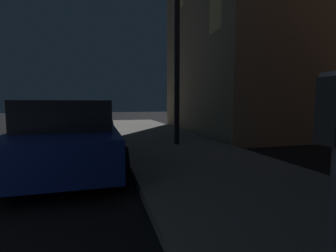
{
  "coord_description": "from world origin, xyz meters",
  "views": [
    {
      "loc": [
        3.46,
        -0.49,
        1.38
      ],
      "look_at": [
        4.2,
        2.18,
        1.12
      ],
      "focal_mm": 26.17,
      "sensor_mm": 36.0,
      "label": 1
    }
  ],
  "objects_px": {
    "car_blue": "(70,136)",
    "car_green": "(94,110)",
    "car_yellow_cab": "(92,113)",
    "street_lamp": "(177,31)",
    "car_silver": "(87,118)"
  },
  "relations": [
    {
      "from": "car_blue",
      "to": "car_green",
      "type": "relative_size",
      "value": 0.91
    },
    {
      "from": "car_yellow_cab",
      "to": "car_green",
      "type": "height_order",
      "value": "same"
    },
    {
      "from": "car_blue",
      "to": "car_silver",
      "type": "xyz_separation_m",
      "value": [
        0.0,
        6.76,
        0.01
      ]
    },
    {
      "from": "car_blue",
      "to": "street_lamp",
      "type": "height_order",
      "value": "street_lamp"
    },
    {
      "from": "car_blue",
      "to": "car_green",
      "type": "xyz_separation_m",
      "value": [
        0.0,
        20.21,
        -0.0
      ]
    },
    {
      "from": "car_green",
      "to": "street_lamp",
      "type": "xyz_separation_m",
      "value": [
        2.83,
        -18.5,
        2.78
      ]
    },
    {
      "from": "car_yellow_cab",
      "to": "car_green",
      "type": "xyz_separation_m",
      "value": [
        0.0,
        6.55,
        -0.01
      ]
    },
    {
      "from": "car_silver",
      "to": "car_green",
      "type": "bearing_deg",
      "value": 90.01
    },
    {
      "from": "car_silver",
      "to": "car_green",
      "type": "distance_m",
      "value": 13.45
    },
    {
      "from": "car_yellow_cab",
      "to": "car_blue",
      "type": "bearing_deg",
      "value": -90.0
    },
    {
      "from": "street_lamp",
      "to": "car_blue",
      "type": "bearing_deg",
      "value": -148.81
    },
    {
      "from": "car_yellow_cab",
      "to": "street_lamp",
      "type": "xyz_separation_m",
      "value": [
        2.83,
        -11.95,
        2.77
      ]
    },
    {
      "from": "car_blue",
      "to": "car_silver",
      "type": "relative_size",
      "value": 0.97
    },
    {
      "from": "car_green",
      "to": "street_lamp",
      "type": "relative_size",
      "value": 0.91
    },
    {
      "from": "car_blue",
      "to": "car_green",
      "type": "distance_m",
      "value": 20.21
    }
  ]
}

